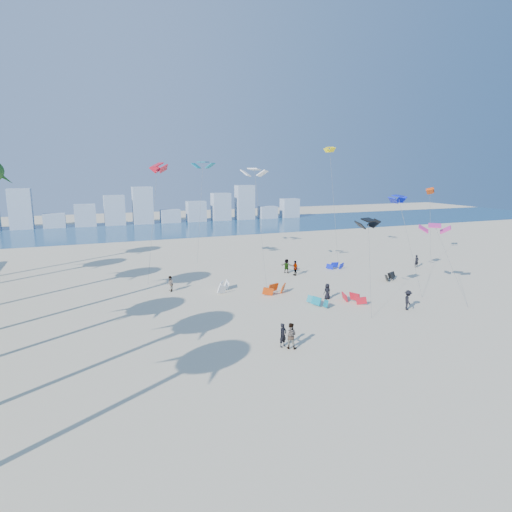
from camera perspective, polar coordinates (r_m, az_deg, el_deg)
name	(u,v)px	position (r m, az deg, el deg)	size (l,w,h in m)	color
ground	(309,385)	(26.82, 6.95, -16.31)	(220.00, 220.00, 0.00)	beige
ocean	(143,229)	(94.31, -14.42, 3.36)	(220.00, 220.00, 0.00)	navy
kitesurfer_near	(283,335)	(31.48, 3.53, -10.22)	(0.63, 0.41, 1.72)	black
kitesurfer_mid	(290,336)	(31.25, 4.49, -10.26)	(0.90, 0.70, 1.86)	gray
kitesurfers_far	(312,278)	(47.46, 7.31, -2.89)	(32.02, 18.18, 1.79)	black
grounded_kites	(306,286)	(45.80, 6.50, -3.94)	(21.89, 15.04, 0.94)	#0B748B
flying_kites	(299,180)	(50.93, 5.63, 9.78)	(38.49, 32.11, 15.54)	black
distant_skyline	(131,211)	(103.72, -15.88, 5.69)	(85.00, 3.00, 8.40)	#9EADBF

